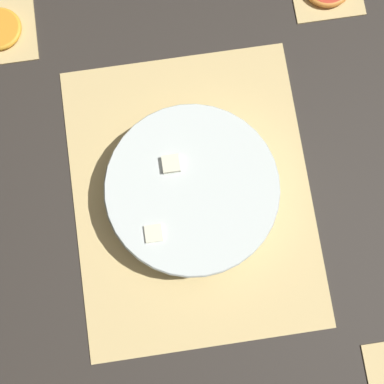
% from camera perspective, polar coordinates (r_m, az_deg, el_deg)
% --- Properties ---
extents(ground_plane, '(6.00, 6.00, 0.00)m').
position_cam_1_polar(ground_plane, '(0.93, 0.00, -0.36)').
color(ground_plane, '#2D2823').
extents(bamboo_mat_center, '(0.51, 0.41, 0.01)m').
position_cam_1_polar(bamboo_mat_center, '(0.92, 0.00, -0.33)').
color(bamboo_mat_center, '#D6B775').
rests_on(bamboo_mat_center, ground_plane).
extents(coaster_mat_far_right, '(0.13, 0.13, 0.01)m').
position_cam_1_polar(coaster_mat_far_right, '(1.08, -19.76, 15.86)').
color(coaster_mat_far_right, '#D6B775').
rests_on(coaster_mat_far_right, ground_plane).
extents(fruit_salad_bowl, '(0.29, 0.29, 0.08)m').
position_cam_1_polar(fruit_salad_bowl, '(0.88, 0.02, 0.15)').
color(fruit_salad_bowl, silver).
rests_on(fruit_salad_bowl, bamboo_mat_center).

